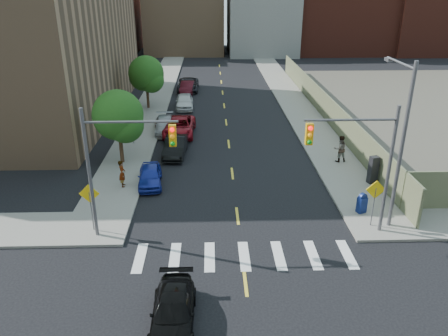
{
  "coord_description": "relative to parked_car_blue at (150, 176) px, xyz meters",
  "views": [
    {
      "loc": [
        -1.46,
        -13.9,
        12.44
      ],
      "look_at": [
        -0.7,
        10.34,
        2.0
      ],
      "focal_mm": 35.0,
      "sensor_mm": 36.0,
      "label": 1
    }
  ],
  "objects": [
    {
      "name": "warn_sign_ne",
      "position": [
        12.7,
        -5.85,
        1.36
      ],
      "size": [
        1.06,
        0.06,
        2.83
      ],
      "color": "#59595E",
      "rests_on": "ground"
    },
    {
      "name": "sidewalk_ne",
      "position": [
        13.25,
        29.15,
        -0.56
      ],
      "size": [
        3.5,
        73.0,
        0.15
      ],
      "primitive_type": "cube",
      "color": "gray",
      "rests_on": "ground"
    },
    {
      "name": "sidewalk_nw",
      "position": [
        -2.25,
        29.15,
        -0.56
      ],
      "size": [
        3.5,
        73.0,
        0.15
      ],
      "primitive_type": "cube",
      "color": "gray",
      "rests_on": "ground"
    },
    {
      "name": "bg_bldg_midwest",
      "position": [
        -0.5,
        59.65,
        6.86
      ],
      "size": [
        14.0,
        16.0,
        15.0
      ],
      "primitive_type": "cube",
      "color": "#8C6B4C",
      "rests_on": "ground"
    },
    {
      "name": "fence_north",
      "position": [
        15.1,
        15.65,
        0.61
      ],
      "size": [
        0.12,
        44.0,
        2.5
      ],
      "primitive_type": "cube",
      "color": "#676F4E",
      "rests_on": "ground"
    },
    {
      "name": "parked_car_blue",
      "position": [
        0.0,
        0.0,
        0.0
      ],
      "size": [
        1.85,
        3.87,
        1.28
      ],
      "primitive_type": "imported",
      "rotation": [
        0.0,
        0.0,
        0.09
      ],
      "color": "#1B2A96",
      "rests_on": "ground"
    },
    {
      "name": "pedestrian_west",
      "position": [
        -1.69,
        -0.49,
        0.4
      ],
      "size": [
        0.52,
        0.71,
        1.78
      ],
      "primitive_type": "imported",
      "rotation": [
        0.0,
        0.0,
        1.72
      ],
      "color": "gray",
      "rests_on": "sidewalk_nw"
    },
    {
      "name": "parked_car_black",
      "position": [
        1.3,
        5.23,
        0.08
      ],
      "size": [
        1.81,
        4.46,
        1.44
      ],
      "primitive_type": "imported",
      "rotation": [
        0.0,
        0.0,
        -0.07
      ],
      "color": "black",
      "rests_on": "ground"
    },
    {
      "name": "tree_west_near",
      "position": [
        -2.5,
        3.69,
        2.84
      ],
      "size": [
        3.66,
        3.64,
        5.52
      ],
      "color": "#332114",
      "rests_on": "ground"
    },
    {
      "name": "warn_sign_midwest",
      "position": [
        -2.3,
        7.65,
        1.36
      ],
      "size": [
        1.06,
        0.06,
        2.83
      ],
      "color": "#59595E",
      "rests_on": "ground"
    },
    {
      "name": "bg_bldg_east",
      "position": [
        27.5,
        59.65,
        7.36
      ],
      "size": [
        18.0,
        18.0,
        16.0
      ],
      "primitive_type": "cube",
      "color": "#592319",
      "rests_on": "ground"
    },
    {
      "name": "signal_nw",
      "position": [
        -0.48,
        -6.35,
        3.89
      ],
      "size": [
        4.59,
        0.3,
        7.0
      ],
      "color": "#59595E",
      "rests_on": "ground"
    },
    {
      "name": "streetlight_ne",
      "position": [
        13.7,
        -5.46,
        4.58
      ],
      "size": [
        0.25,
        3.7,
        9.0
      ],
      "color": "#59595E",
      "rests_on": "ground"
    },
    {
      "name": "tree_west_far",
      "position": [
        -2.5,
        18.69,
        2.84
      ],
      "size": [
        3.66,
        3.64,
        5.52
      ],
      "color": "#332114",
      "rests_on": "ground"
    },
    {
      "name": "bg_bldg_fareast",
      "position": [
        43.5,
        57.65,
        8.36
      ],
      "size": [
        14.0,
        16.0,
        18.0
      ],
      "primitive_type": "cube",
      "color": "#592319",
      "rests_on": "ground"
    },
    {
      "name": "mailbox",
      "position": [
        12.63,
        -4.4,
        0.1
      ],
      "size": [
        0.6,
        0.54,
        1.21
      ],
      "rotation": [
        0.0,
        0.0,
        0.41
      ],
      "color": "navy",
      "rests_on": "sidewalk_ne"
    },
    {
      "name": "parked_car_red",
      "position": [
        1.3,
        10.06,
        0.13
      ],
      "size": [
        2.74,
        5.6,
        1.53
      ],
      "primitive_type": "imported",
      "rotation": [
        0.0,
        0.0,
        -0.04
      ],
      "color": "maroon",
      "rests_on": "ground"
    },
    {
      "name": "parked_car_white",
      "position": [
        1.3,
        18.67,
        0.12
      ],
      "size": [
        1.96,
        4.53,
        1.52
      ],
      "primitive_type": "imported",
      "rotation": [
        0.0,
        0.0,
        0.04
      ],
      "color": "silver",
      "rests_on": "ground"
    },
    {
      "name": "pedestrian_east",
      "position": [
        13.46,
        3.26,
        0.5
      ],
      "size": [
        1.03,
        0.84,
        1.98
      ],
      "primitive_type": "imported",
      "rotation": [
        0.0,
        0.0,
        3.24
      ],
      "color": "gray",
      "rests_on": "sidewalk_ne"
    },
    {
      "name": "bg_bldg_west",
      "position": [
        -16.5,
        57.65,
        5.36
      ],
      "size": [
        14.0,
        18.0,
        12.0
      ],
      "primitive_type": "cube",
      "color": "#592319",
      "rests_on": "ground"
    },
    {
      "name": "parked_car_silver",
      "position": [
        0.0,
        10.82,
        0.03
      ],
      "size": [
        2.32,
        4.77,
        1.34
      ],
      "primitive_type": "imported",
      "rotation": [
        0.0,
        0.0,
        0.1
      ],
      "color": "#A2A4A9",
      "rests_on": "ground"
    },
    {
      "name": "payphone",
      "position": [
        14.61,
        -0.47,
        0.44
      ],
      "size": [
        0.65,
        0.58,
        1.85
      ],
      "primitive_type": "cube",
      "rotation": [
        0.0,
        0.0,
        0.26
      ],
      "color": "black",
      "rests_on": "sidewalk_ne"
    },
    {
      "name": "bg_bldg_center",
      "position": [
        13.5,
        57.65,
        4.36
      ],
      "size": [
        12.0,
        16.0,
        10.0
      ],
      "primitive_type": "cube",
      "color": "gray",
      "rests_on": "ground"
    },
    {
      "name": "parked_car_maroon",
      "position": [
        1.3,
        25.38,
        0.07
      ],
      "size": [
        1.84,
        4.43,
        1.43
      ],
      "primitive_type": "imported",
      "rotation": [
        0.0,
        0.0,
        -0.08
      ],
      "color": "#3C0C14",
      "rests_on": "ground"
    },
    {
      "name": "ground",
      "position": [
        5.5,
        -12.35,
        -0.64
      ],
      "size": [
        160.0,
        160.0,
        0.0
      ],
      "primitive_type": "plane",
      "color": "black",
      "rests_on": "ground"
    },
    {
      "name": "signal_ne",
      "position": [
        11.48,
        -6.35,
        3.89
      ],
      "size": [
        4.59,
        0.3,
        7.0
      ],
      "color": "#59595E",
      "rests_on": "ground"
    },
    {
      "name": "parked_car_grey",
      "position": [
        1.3,
        26.73,
        0.11
      ],
      "size": [
        2.48,
        5.36,
        1.49
      ],
      "primitive_type": "imported",
      "rotation": [
        0.0,
        0.0,
        -0.0
      ],
      "color": "black",
      "rests_on": "ground"
    },
    {
      "name": "black_sedan",
      "position": [
        2.48,
        -12.84,
        -0.03
      ],
      "size": [
        1.73,
        4.22,
        1.22
      ],
      "primitive_type": "imported",
      "rotation": [
        0.0,
        0.0,
        -0.01
      ],
      "color": "black",
      "rests_on": "ground"
    },
    {
      "name": "warn_sign_nw",
      "position": [
        -2.3,
        -5.85,
        1.36
      ],
      "size": [
        1.06,
        0.06,
        2.83
      ],
      "color": "#59595E",
      "rests_on": "ground"
    }
  ]
}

